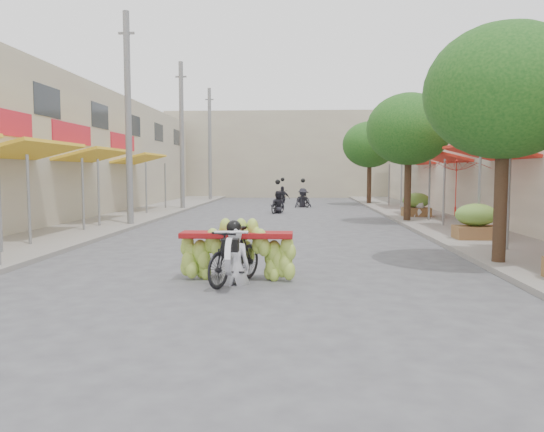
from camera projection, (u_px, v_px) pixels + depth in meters
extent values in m
plane|color=#535358|center=(230.00, 311.00, 7.94)|extent=(120.00, 120.00, 0.00)
cube|color=gray|center=(117.00, 218.00, 23.23)|extent=(4.00, 60.00, 0.12)
cube|color=gray|center=(440.00, 220.00, 22.49)|extent=(4.00, 60.00, 0.12)
cube|color=gold|center=(31.00, 150.00, 16.04)|extent=(1.77, 4.00, 0.53)
cylinder|color=slate|center=(29.00, 202.00, 14.33)|extent=(0.08, 0.08, 2.55)
cylinder|color=slate|center=(83.00, 196.00, 17.92)|extent=(0.08, 0.08, 2.55)
cube|color=red|center=(1.00, 122.00, 16.02)|extent=(0.10, 3.50, 0.80)
cube|color=gold|center=(95.00, 155.00, 21.02)|extent=(1.77, 4.00, 0.53)
cylinder|color=slate|center=(99.00, 194.00, 19.31)|extent=(0.08, 0.08, 2.55)
cylinder|color=slate|center=(130.00, 191.00, 22.89)|extent=(0.08, 0.08, 2.55)
cube|color=red|center=(72.00, 134.00, 21.00)|extent=(0.10, 3.50, 0.80)
cube|color=gold|center=(140.00, 159.00, 26.99)|extent=(1.77, 4.00, 0.53)
cylinder|color=slate|center=(146.00, 189.00, 25.28)|extent=(0.08, 0.08, 2.55)
cylinder|color=slate|center=(165.00, 187.00, 28.86)|extent=(0.08, 0.08, 2.55)
cube|color=red|center=(123.00, 142.00, 26.97)|extent=(0.10, 3.50, 0.80)
cube|color=#1E2328|center=(47.00, 101.00, 18.92)|extent=(0.08, 2.00, 1.10)
cube|color=#1E2328|center=(100.00, 116.00, 23.90)|extent=(0.08, 2.00, 1.10)
cube|color=#1E2328|center=(134.00, 126.00, 28.88)|extent=(0.08, 2.00, 1.10)
cube|color=#1E2328|center=(158.00, 132.00, 33.85)|extent=(0.08, 2.00, 1.10)
cube|color=#1E2328|center=(177.00, 138.00, 38.83)|extent=(0.08, 2.00, 1.10)
cylinder|color=slate|center=(508.00, 204.00, 13.37)|extent=(0.08, 0.08, 2.55)
cube|color=red|center=(486.00, 151.00, 17.29)|extent=(1.77, 4.20, 0.53)
cylinder|color=slate|center=(479.00, 199.00, 15.56)|extent=(0.08, 0.08, 2.55)
cylinder|color=slate|center=(444.00, 194.00, 19.34)|extent=(0.08, 0.08, 2.55)
cube|color=red|center=(439.00, 157.00, 23.26)|extent=(1.77, 4.20, 0.53)
cylinder|color=slate|center=(429.00, 192.00, 21.53)|extent=(0.08, 0.08, 2.55)
cylinder|color=slate|center=(410.00, 189.00, 25.31)|extent=(0.08, 0.08, 2.55)
cube|color=red|center=(410.00, 160.00, 29.23)|extent=(1.77, 4.20, 0.53)
cylinder|color=slate|center=(401.00, 188.00, 27.50)|extent=(0.08, 0.08, 2.55)
cylinder|color=slate|center=(389.00, 186.00, 31.28)|extent=(0.08, 0.08, 2.55)
cube|color=#B1A68C|center=(288.00, 155.00, 45.46)|extent=(20.00, 6.00, 7.00)
cylinder|color=slate|center=(128.00, 121.00, 19.83)|extent=(0.24, 0.24, 8.00)
cube|color=slate|center=(126.00, 33.00, 19.57)|extent=(0.60, 0.08, 0.08)
cylinder|color=slate|center=(182.00, 137.00, 28.79)|extent=(0.24, 0.24, 8.00)
cube|color=slate|center=(181.00, 77.00, 28.52)|extent=(0.60, 0.08, 0.08)
cylinder|color=slate|center=(210.00, 145.00, 37.74)|extent=(0.24, 0.24, 8.00)
cube|color=slate|center=(209.00, 99.00, 37.48)|extent=(0.60, 0.08, 0.08)
cylinder|color=#3A2719|center=(501.00, 194.00, 11.50)|extent=(0.28, 0.28, 3.20)
ellipsoid|color=#235719|center=(504.00, 91.00, 11.32)|extent=(3.40, 3.40, 2.90)
cylinder|color=#3A2719|center=(408.00, 184.00, 21.45)|extent=(0.28, 0.28, 3.20)
ellipsoid|color=#235719|center=(409.00, 129.00, 21.27)|extent=(3.40, 3.40, 2.90)
cylinder|color=#3A2719|center=(369.00, 180.00, 33.40)|extent=(0.28, 0.28, 3.20)
ellipsoid|color=#235719|center=(370.00, 144.00, 33.21)|extent=(3.40, 3.40, 2.90)
cube|color=brown|center=(476.00, 230.00, 15.54)|extent=(1.20, 0.80, 0.50)
ellipsoid|color=olive|center=(476.00, 211.00, 15.49)|extent=(1.20, 0.88, 0.66)
cube|color=brown|center=(416.00, 211.00, 23.50)|extent=(1.20, 0.80, 0.50)
ellipsoid|color=olive|center=(416.00, 198.00, 23.46)|extent=(1.20, 0.88, 0.66)
imported|color=black|center=(235.00, 256.00, 9.84)|extent=(1.22, 1.85, 1.06)
cylinder|color=silver|center=(230.00, 256.00, 9.19)|extent=(0.10, 0.66, 0.66)
cube|color=black|center=(231.00, 245.00, 9.27)|extent=(0.28, 0.22, 0.22)
cylinder|color=silver|center=(231.00, 232.00, 9.35)|extent=(0.60, 0.05, 0.05)
cube|color=maroon|center=(237.00, 235.00, 10.16)|extent=(2.14, 0.55, 0.10)
imported|color=silver|center=(234.00, 226.00, 9.74)|extent=(0.57, 0.42, 1.58)
sphere|color=black|center=(234.00, 184.00, 9.65)|extent=(0.28, 0.28, 0.28)
imported|color=#AB1E16|center=(458.00, 157.00, 17.13)|extent=(2.66, 2.66, 1.92)
imported|color=silver|center=(420.00, 199.00, 23.22)|extent=(0.87, 0.76, 1.52)
imported|color=black|center=(278.00, 205.00, 26.70)|extent=(1.05, 1.64, 0.86)
imported|color=#222229|center=(278.00, 191.00, 26.65)|extent=(0.91, 0.72, 1.65)
sphere|color=black|center=(278.00, 182.00, 26.61)|extent=(0.26, 0.26, 0.26)
imported|color=black|center=(303.00, 199.00, 31.19)|extent=(1.17, 1.66, 0.96)
imported|color=#222229|center=(303.00, 188.00, 31.14)|extent=(1.19, 0.98, 1.65)
sphere|color=black|center=(303.00, 181.00, 31.10)|extent=(0.26, 0.26, 0.26)
imported|color=black|center=(283.00, 197.00, 35.56)|extent=(0.65, 1.50, 0.83)
imported|color=#222229|center=(283.00, 186.00, 35.50)|extent=(1.00, 0.61, 1.65)
sphere|color=black|center=(283.00, 179.00, 35.46)|extent=(0.26, 0.26, 0.26)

